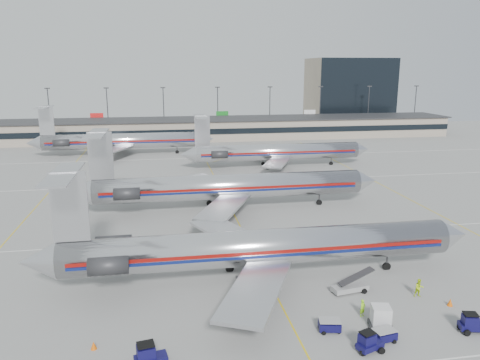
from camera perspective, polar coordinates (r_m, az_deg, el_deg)
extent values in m
plane|color=gray|center=(51.42, 2.77, -10.82)|extent=(260.00, 260.00, 0.00)
cube|color=silver|center=(60.49, 0.72, -6.99)|extent=(160.00, 0.15, 0.02)
cube|color=gray|center=(145.26, -5.58, 6.18)|extent=(160.00, 16.00, 6.00)
cube|color=black|center=(137.22, -5.33, 5.85)|extent=(160.00, 0.20, 1.60)
cube|color=#2D2D30|center=(144.90, -5.61, 7.40)|extent=(162.00, 17.00, 0.30)
cylinder|color=#38383D|center=(162.10, -22.21, 7.61)|extent=(0.30, 0.30, 15.00)
cube|color=#2D2D30|center=(161.64, -22.45, 10.29)|extent=(1.60, 0.40, 0.35)
cylinder|color=#38383D|center=(159.22, -15.83, 8.00)|extent=(0.30, 0.30, 15.00)
cube|color=#2D2D30|center=(158.75, -16.00, 10.73)|extent=(1.60, 0.40, 0.35)
cylinder|color=#38383D|center=(158.35, -9.28, 8.30)|extent=(0.30, 0.30, 15.00)
cube|color=#2D2D30|center=(157.88, -9.38, 11.05)|extent=(1.60, 0.40, 0.35)
cylinder|color=#38383D|center=(159.51, -2.73, 8.50)|extent=(0.30, 0.30, 15.00)
cube|color=#2D2D30|center=(159.04, -2.76, 11.23)|extent=(1.60, 0.40, 0.35)
cylinder|color=#38383D|center=(162.67, 3.65, 8.58)|extent=(0.30, 0.30, 15.00)
cube|color=#2D2D30|center=(162.21, 3.69, 11.26)|extent=(1.60, 0.40, 0.35)
cylinder|color=#38383D|center=(167.71, 9.71, 8.56)|extent=(0.30, 0.30, 15.00)
cube|color=#2D2D30|center=(167.27, 9.81, 11.16)|extent=(1.60, 0.40, 0.35)
cylinder|color=#38383D|center=(174.48, 15.36, 8.46)|extent=(0.30, 0.30, 15.00)
cube|color=#2D2D30|center=(174.05, 15.52, 10.95)|extent=(1.60, 0.40, 0.35)
cylinder|color=#38383D|center=(182.77, 20.54, 8.30)|extent=(0.30, 0.30, 15.00)
cube|color=#2D2D30|center=(182.36, 20.74, 10.67)|extent=(1.60, 0.40, 0.35)
cube|color=tan|center=(188.39, 13.12, 10.45)|extent=(30.00, 20.00, 25.00)
cylinder|color=silver|center=(47.91, 2.66, -8.21)|extent=(39.44, 3.65, 3.65)
cone|color=silver|center=(56.21, 24.52, -6.14)|extent=(3.16, 3.65, 3.65)
cone|color=silver|center=(48.40, -23.41, -9.13)|extent=(3.55, 3.65, 3.65)
cube|color=maroon|center=(46.20, 3.15, -8.86)|extent=(37.47, 0.05, 0.35)
cube|color=#0C1857|center=(46.35, 3.14, -9.31)|extent=(37.47, 0.05, 0.28)
cube|color=silver|center=(54.27, -0.96, -6.67)|extent=(9.17, 13.37, 0.32)
cube|color=silver|center=(41.76, 1.99, -13.08)|extent=(9.17, 13.37, 0.32)
cube|color=silver|center=(46.05, -20.07, -3.13)|extent=(3.35, 0.25, 6.70)
cube|color=silver|center=(45.35, -20.76, 0.69)|extent=(2.37, 10.35, 0.18)
cylinder|color=#2D2D30|center=(49.71, -15.12, -7.50)|extent=(3.55, 1.68, 1.68)
cylinder|color=#2D2D30|center=(44.52, -15.76, -10.05)|extent=(3.55, 1.68, 1.68)
cylinder|color=#2D2D30|center=(53.41, 17.46, -9.56)|extent=(0.20, 0.20, 1.63)
cylinder|color=#2D2D30|center=(46.33, -0.40, -12.54)|extent=(0.20, 0.20, 1.63)
cylinder|color=#2D2D30|center=(50.58, -1.28, -10.23)|extent=(0.20, 0.20, 1.63)
cylinder|color=black|center=(53.59, 17.43, -10.02)|extent=(0.89, 0.30, 0.89)
cylinder|color=silver|center=(71.39, -1.16, -0.81)|extent=(40.75, 3.77, 3.77)
cone|color=silver|center=(77.65, 15.12, -0.11)|extent=(3.26, 3.77, 3.77)
cone|color=silver|center=(71.66, -19.01, -1.50)|extent=(3.67, 3.77, 3.77)
cube|color=maroon|center=(69.53, -0.92, -1.06)|extent=(38.72, 0.05, 0.36)
cube|color=#0C1857|center=(69.64, -0.92, -1.39)|extent=(38.72, 0.05, 0.29)
cube|color=silver|center=(78.25, -3.41, -0.33)|extent=(9.48, 13.81, 0.33)
cube|color=silver|center=(64.57, -2.00, -3.29)|extent=(9.48, 13.81, 0.33)
cube|color=silver|center=(70.06, -16.63, 2.83)|extent=(3.46, 0.25, 6.93)
cube|color=silver|center=(69.60, -17.06, 5.46)|extent=(2.45, 10.70, 0.18)
cylinder|color=#2D2D30|center=(73.57, -13.36, -0.50)|extent=(3.67, 1.73, 1.73)
cylinder|color=#2D2D30|center=(67.95, -13.64, -1.66)|extent=(3.67, 1.73, 1.73)
cylinder|color=#2D2D30|center=(75.46, 9.64, -2.36)|extent=(0.20, 0.20, 1.68)
cylinder|color=#2D2D30|center=(69.41, -3.35, -3.58)|extent=(0.20, 0.20, 1.68)
cylinder|color=#2D2D30|center=(74.07, -3.77, -2.49)|extent=(0.20, 0.20, 1.68)
cylinder|color=black|center=(75.59, 9.62, -2.71)|extent=(0.92, 0.31, 0.92)
cylinder|color=silver|center=(103.10, 4.67, 3.43)|extent=(36.07, 3.51, 3.51)
cone|color=silver|center=(109.55, 14.66, 3.63)|extent=(3.04, 3.51, 3.51)
cone|color=silver|center=(100.10, -6.36, 3.10)|extent=(3.42, 3.51, 3.51)
cube|color=maroon|center=(101.39, 4.92, 3.34)|extent=(34.26, 0.05, 0.33)
cube|color=#0C1857|center=(101.46, 4.92, 3.13)|extent=(34.26, 0.05, 0.27)
cube|color=silver|center=(109.19, 2.84, 3.52)|extent=(8.83, 12.87, 0.30)
cube|color=silver|center=(96.48, 4.54, 2.17)|extent=(8.83, 12.87, 0.30)
cube|color=silver|center=(99.57, -4.63, 5.98)|extent=(3.23, 0.24, 6.45)
cube|color=silver|center=(99.20, -4.82, 7.72)|extent=(2.28, 9.97, 0.17)
cylinder|color=#2D2D30|center=(103.26, -2.87, 3.64)|extent=(3.42, 1.61, 1.61)
cylinder|color=#2D2D30|center=(97.98, -2.49, 3.11)|extent=(3.42, 1.61, 1.61)
cylinder|color=#2D2D30|center=(107.25, 11.06, 2.24)|extent=(0.19, 0.19, 1.57)
cylinder|color=#2D2D30|center=(100.73, 3.40, 1.75)|extent=(0.19, 0.19, 1.57)
cylinder|color=#2D2D30|center=(105.09, 2.84, 2.24)|extent=(0.19, 0.19, 1.57)
cylinder|color=black|center=(107.33, 11.04, 2.00)|extent=(0.85, 0.28, 0.85)
cylinder|color=silver|center=(120.61, -14.03, 4.65)|extent=(38.65, 3.76, 3.76)
cone|color=silver|center=(120.82, -4.04, 5.03)|extent=(3.26, 3.76, 3.76)
cone|color=silver|center=(124.04, -23.83, 4.13)|extent=(3.66, 3.76, 3.76)
cube|color=maroon|center=(118.72, -14.09, 4.58)|extent=(36.72, 0.05, 0.36)
cube|color=#0C1857|center=(118.78, -14.08, 4.39)|extent=(36.72, 0.05, 0.28)
cube|color=silver|center=(127.94, -14.69, 4.63)|extent=(9.46, 13.79, 0.33)
cube|color=silver|center=(113.93, -15.27, 3.56)|extent=(9.46, 13.79, 0.33)
cube|color=silver|center=(122.61, -22.54, 6.68)|extent=(3.46, 0.25, 6.92)
cube|color=silver|center=(122.40, -22.82, 8.18)|extent=(2.44, 10.68, 0.18)
cylinder|color=#2D2D30|center=(125.30, -20.46, 4.66)|extent=(3.66, 1.73, 1.73)
cylinder|color=#2D2D30|center=(119.67, -20.96, 4.24)|extent=(3.66, 1.73, 1.73)
cylinder|color=#2D2D30|center=(120.74, -7.68, 3.63)|extent=(0.20, 0.20, 1.68)
cylinder|color=#2D2D30|center=(118.91, -15.50, 3.11)|extent=(0.20, 0.20, 1.68)
cylinder|color=#2D2D30|center=(123.70, -15.29, 3.50)|extent=(0.20, 0.20, 1.68)
cylinder|color=black|center=(120.82, -7.67, 3.40)|extent=(0.92, 0.31, 0.92)
cube|color=#0D0B3C|center=(36.79, -10.81, -20.72)|extent=(2.52, 1.57, 0.54)
cube|color=#0D0B3C|center=(36.44, -11.39, -19.89)|extent=(1.45, 1.28, 0.96)
cube|color=black|center=(36.10, -11.44, -19.04)|extent=(1.39, 1.22, 0.09)
cylinder|color=black|center=(37.37, -9.37, -20.58)|extent=(0.60, 0.19, 0.60)
cylinder|color=black|center=(37.43, -12.17, -20.66)|extent=(0.60, 0.19, 0.60)
cube|color=#0D0B3C|center=(39.14, 15.57, -18.84)|extent=(2.28, 1.67, 0.47)
cube|color=#0D0B3C|center=(38.74, 15.23, -18.21)|extent=(1.37, 1.26, 0.84)
cube|color=black|center=(38.46, 15.29, -17.50)|extent=(1.31, 1.20, 0.07)
cylinder|color=black|center=(39.92, 16.28, -18.63)|extent=(0.52, 0.17, 0.52)
cylinder|color=black|center=(39.22, 16.90, -19.30)|extent=(0.52, 0.17, 0.52)
cylinder|color=black|center=(39.35, 14.21, -19.00)|extent=(0.52, 0.17, 0.52)
cylinder|color=black|center=(38.64, 14.79, -19.70)|extent=(0.52, 0.17, 0.52)
cube|color=#0D0B3C|center=(44.46, 26.47, -15.66)|extent=(2.28, 1.50, 0.48)
cube|color=#0D0B3C|center=(44.04, 26.24, -15.08)|extent=(1.33, 1.19, 0.86)
cube|color=black|center=(43.79, 26.32, -14.42)|extent=(1.27, 1.13, 0.08)
cylinder|color=black|center=(45.33, 26.89, -15.50)|extent=(0.53, 0.17, 0.53)
cylinder|color=black|center=(44.50, 25.25, -15.88)|extent=(0.53, 0.17, 0.53)
cylinder|color=black|center=(43.83, 25.97, -16.42)|extent=(0.53, 0.17, 0.53)
cube|color=#0D0B3C|center=(40.71, 17.17, -17.62)|extent=(1.92, 1.49, 0.64)
cube|color=gray|center=(40.48, 17.22, -17.06)|extent=(1.92, 1.49, 0.05)
cylinder|color=black|center=(41.53, 17.64, -17.54)|extent=(0.33, 0.13, 0.33)
cylinder|color=black|center=(40.77, 18.31, -18.21)|extent=(0.33, 0.13, 0.33)
cylinder|color=black|center=(41.00, 15.97, -17.84)|extent=(0.33, 0.13, 0.33)
cylinder|color=black|center=(40.24, 16.62, -18.53)|extent=(0.33, 0.13, 0.33)
cube|color=#0D0B3C|center=(40.96, 10.86, -17.01)|extent=(1.96, 1.52, 0.65)
cube|color=gray|center=(40.73, 10.89, -16.44)|extent=(1.96, 1.52, 0.06)
cylinder|color=black|center=(41.75, 11.46, -16.95)|extent=(0.33, 0.13, 0.33)
cylinder|color=black|center=(40.94, 11.99, -17.64)|extent=(0.33, 0.13, 0.33)
cylinder|color=black|center=(41.34, 9.70, -17.20)|extent=(0.33, 0.13, 0.33)
cylinder|color=black|center=(40.52, 10.20, -17.90)|extent=(0.33, 0.13, 0.33)
cube|color=#2D2D30|center=(42.55, 16.71, -16.53)|extent=(2.10, 1.88, 0.30)
cube|color=silver|center=(42.11, 16.80, -15.45)|extent=(1.79, 1.71, 1.51)
cylinder|color=black|center=(43.37, 17.20, -16.15)|extent=(0.24, 0.12, 0.24)
cylinder|color=black|center=(42.45, 17.96, -16.90)|extent=(0.24, 0.12, 0.24)
cylinder|color=black|center=(42.80, 15.45, -16.45)|extent=(0.24, 0.12, 0.24)
cylinder|color=black|center=(41.86, 16.17, -17.22)|extent=(0.24, 0.12, 0.24)
cube|color=gray|center=(47.59, 13.24, -12.68)|extent=(3.74, 1.90, 0.50)
cube|color=#2D2D30|center=(47.34, 13.99, -11.35)|extent=(3.72, 1.52, 1.28)
cylinder|color=black|center=(48.61, 14.41, -12.43)|extent=(0.50, 0.16, 0.50)
cylinder|color=black|center=(47.73, 14.95, -12.97)|extent=(0.50, 0.16, 0.50)
cylinder|color=black|center=(47.68, 11.50, -12.80)|extent=(0.50, 0.16, 0.50)
cylinder|color=black|center=(46.77, 11.99, -13.36)|extent=(0.50, 0.16, 0.50)
imported|color=#8DE415|center=(43.58, 14.72, -14.85)|extent=(0.68, 0.60, 1.55)
imported|color=#BFE515|center=(48.44, 21.00, -12.19)|extent=(0.91, 0.73, 1.78)
cone|color=#E05A07|center=(48.05, 24.24, -13.44)|extent=(0.65, 0.65, 0.69)
cone|color=#E05A07|center=(39.84, -17.42, -18.68)|extent=(0.58, 0.58, 0.65)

